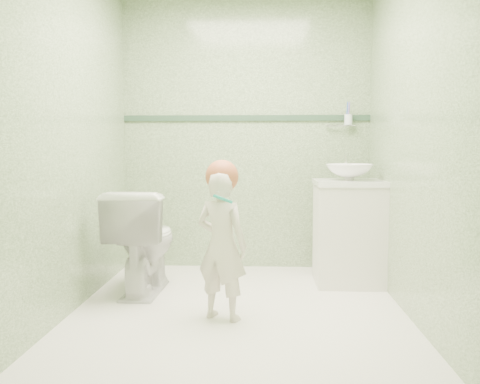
{
  "coord_description": "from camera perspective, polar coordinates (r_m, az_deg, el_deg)",
  "views": [
    {
      "loc": [
        0.17,
        -3.44,
        1.09
      ],
      "look_at": [
        0.0,
        0.15,
        0.78
      ],
      "focal_mm": 38.93,
      "sensor_mm": 36.0,
      "label": 1
    }
  ],
  "objects": [
    {
      "name": "ground",
      "position": [
        3.61,
        -0.12,
        -12.63
      ],
      "size": [
        2.5,
        2.5,
        0.0
      ],
      "primitive_type": "plane",
      "color": "white",
      "rests_on": "ground"
    },
    {
      "name": "room_shell",
      "position": [
        3.45,
        -0.12,
        6.76
      ],
      "size": [
        2.5,
        2.54,
        2.4
      ],
      "color": "gray",
      "rests_on": "ground"
    },
    {
      "name": "trim_stripe",
      "position": [
        4.69,
        0.64,
        8.11
      ],
      "size": [
        2.2,
        0.02,
        0.05
      ],
      "primitive_type": "cube",
      "color": "#2E4A36",
      "rests_on": "room_shell"
    },
    {
      "name": "vanity",
      "position": [
        4.25,
        11.78,
        -4.52
      ],
      "size": [
        0.52,
        0.5,
        0.8
      ],
      "primitive_type": "cube",
      "color": "silver",
      "rests_on": "ground"
    },
    {
      "name": "counter",
      "position": [
        4.2,
        11.88,
        1.01
      ],
      "size": [
        0.54,
        0.52,
        0.04
      ],
      "primitive_type": "cube",
      "color": "white",
      "rests_on": "vanity"
    },
    {
      "name": "basin",
      "position": [
        4.2,
        11.9,
        2.15
      ],
      "size": [
        0.37,
        0.37,
        0.13
      ],
      "primitive_type": "imported",
      "color": "white",
      "rests_on": "counter"
    },
    {
      "name": "faucet",
      "position": [
        4.38,
        11.54,
        3.31
      ],
      "size": [
        0.03,
        0.13,
        0.18
      ],
      "color": "silver",
      "rests_on": "counter"
    },
    {
      "name": "cup_holder",
      "position": [
        4.68,
        11.69,
        7.75
      ],
      "size": [
        0.26,
        0.07,
        0.21
      ],
      "color": "silver",
      "rests_on": "room_shell"
    },
    {
      "name": "toilet",
      "position": [
        3.99,
        -10.56,
        -5.27
      ],
      "size": [
        0.46,
        0.78,
        0.78
      ],
      "primitive_type": "imported",
      "rotation": [
        0.0,
        0.0,
        3.11
      ],
      "color": "white",
      "rests_on": "ground"
    },
    {
      "name": "toddler",
      "position": [
        3.3,
        -2.01,
        -5.89
      ],
      "size": [
        0.41,
        0.35,
        0.94
      ],
      "primitive_type": "imported",
      "rotation": [
        0.0,
        0.0,
        2.72
      ],
      "color": "beige",
      "rests_on": "ground"
    },
    {
      "name": "hair_cap",
      "position": [
        3.27,
        -1.99,
        1.72
      ],
      "size": [
        0.21,
        0.21,
        0.21
      ],
      "primitive_type": "sphere",
      "color": "#B55B35",
      "rests_on": "toddler"
    },
    {
      "name": "teal_toothbrush",
      "position": [
        3.11,
        -1.94,
        -0.68
      ],
      "size": [
        0.12,
        0.14,
        0.08
      ],
      "color": "teal",
      "rests_on": "toddler"
    }
  ]
}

